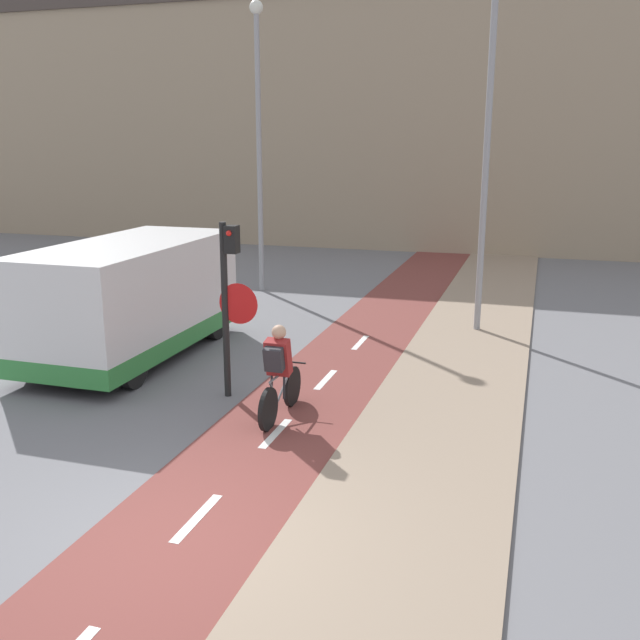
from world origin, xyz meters
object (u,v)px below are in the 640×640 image
street_lamp_sidewalk (488,118)px  cyclist_near (279,375)px  street_lamp_far (259,122)px  van (132,301)px  traffic_light_pole (230,290)px

street_lamp_sidewalk → cyclist_near: street_lamp_sidewalk is taller
street_lamp_far → street_lamp_sidewalk: 6.82m
cyclist_near → van: van is taller
traffic_light_pole → street_lamp_far: 9.07m
cyclist_near → van: bearing=150.5°
traffic_light_pole → van: 3.24m
cyclist_near → street_lamp_far: bearing=113.5°
traffic_light_pole → van: bearing=151.6°
street_lamp_far → street_lamp_sidewalk: bearing=-23.3°
street_lamp_far → cyclist_near: (3.85, -8.86, -3.91)m
street_lamp_sidewalk → cyclist_near: size_ratio=4.48×
street_lamp_far → van: (-0.02, -6.67, -3.50)m
street_lamp_sidewalk → van: 8.21m
street_lamp_far → van: bearing=-90.2°
street_lamp_far → street_lamp_sidewalk: street_lamp_far is taller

